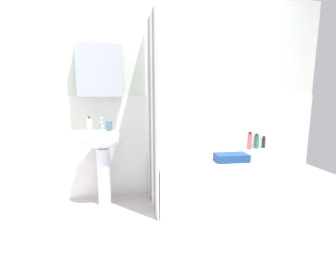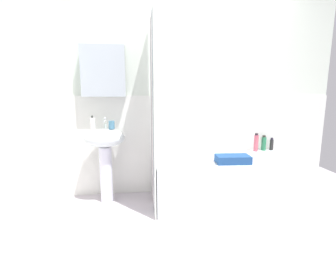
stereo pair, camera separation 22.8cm
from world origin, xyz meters
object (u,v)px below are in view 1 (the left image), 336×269
toothbrush_cup (109,126)px  bathtub (223,178)px  soap_dispenser (89,124)px  towel_folded (231,157)px  body_wash_bottle (264,142)px  sink (103,150)px  lotion_bottle (250,141)px  shampoo_bottle (256,142)px

toothbrush_cup → bathtub: 1.42m
soap_dispenser → toothbrush_cup: bearing=-6.2°
bathtub → towel_folded: size_ratio=4.63×
bathtub → body_wash_bottle: bearing=22.3°
toothbrush_cup → body_wash_bottle: toothbrush_cup is taller
soap_dispenser → toothbrush_cup: soap_dispenser is taller
sink → soap_dispenser: 0.31m
toothbrush_cup → lotion_bottle: 1.76m
body_wash_bottle → lotion_bottle: (-0.22, -0.03, 0.03)m
toothbrush_cup → shampoo_bottle: size_ratio=0.47×
sink → lotion_bottle: size_ratio=3.72×
soap_dispenser → toothbrush_cup: (0.21, -0.02, -0.02)m
body_wash_bottle → towel_folded: 0.86m
bathtub → shampoo_bottle: shampoo_bottle is taller
toothbrush_cup → shampoo_bottle: (1.86, 0.13, -0.28)m
bathtub → towel_folded: towel_folded is taller
soap_dispenser → body_wash_bottle: 2.20m
body_wash_bottle → shampoo_bottle: bearing=179.8°
body_wash_bottle → towel_folded: (-0.71, -0.49, -0.03)m
towel_folded → sink: bearing=165.1°
soap_dispenser → shampoo_bottle: bearing=3.1°
shampoo_bottle → lotion_bottle: 0.12m
bathtub → lotion_bottle: bearing=28.1°
sink → bathtub: sink is taller
lotion_bottle → towel_folded: 0.67m
toothbrush_cup → bathtub: (1.26, -0.15, -0.63)m
sink → toothbrush_cup: toothbrush_cup is taller
soap_dispenser → towel_folded: soap_dispenser is taller
lotion_bottle → towel_folded: size_ratio=0.65×
toothbrush_cup → towel_folded: size_ratio=0.26×
sink → lotion_bottle: 1.83m
bathtub → lotion_bottle: lotion_bottle is taller
body_wash_bottle → lotion_bottle: 0.23m
sink → towel_folded: (1.34, -0.36, -0.06)m
soap_dispenser → body_wash_bottle: size_ratio=0.94×
body_wash_bottle → lotion_bottle: size_ratio=0.70×
toothbrush_cup → lotion_bottle: size_ratio=0.40×
sink → body_wash_bottle: (2.05, 0.13, -0.03)m
bathtub → towel_folded: 0.36m
shampoo_bottle → towel_folded: shampoo_bottle is taller
soap_dispenser → bathtub: (1.47, -0.18, -0.65)m
shampoo_bottle → lotion_bottle: size_ratio=0.85×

